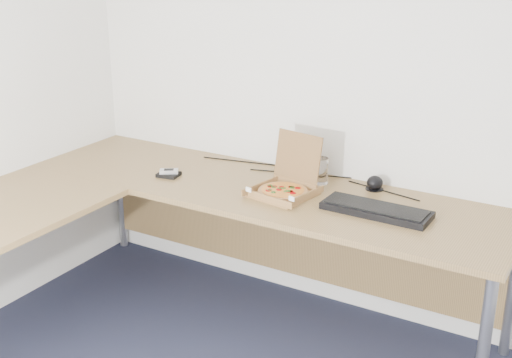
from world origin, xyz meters
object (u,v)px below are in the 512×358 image
Objects in this scene: drinking_glass at (321,171)px; wallet at (169,174)px; keyboard at (376,210)px; desk at (155,208)px; pizza_box at (284,188)px.

wallet is (-0.73, -0.30, -0.06)m from drinking_glass.
keyboard is at bearing -5.91° from wallet.
drinking_glass is 1.23× the size of wallet.
wallet is at bearing -157.25° from drinking_glass.
pizza_box is (0.48, 0.40, 0.06)m from desk.
keyboard is 1.12m from wallet.
keyboard is at bearing 9.93° from pizza_box.
drinking_glass is at bearing 150.21° from keyboard.
keyboard is (0.39, -0.23, -0.05)m from drinking_glass.
drinking_glass is at bearing 13.02° from wallet.
wallet reaches higher than desk.
pizza_box is 0.65m from wallet.
desk is 0.85m from drinking_glass.
drinking_glass is 0.27× the size of keyboard.
pizza_box reaches higher than drinking_glass.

